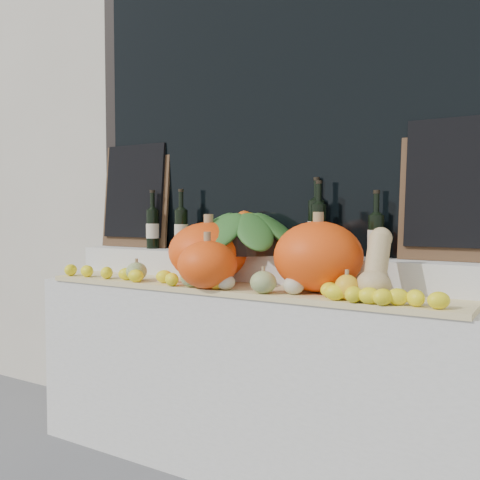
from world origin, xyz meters
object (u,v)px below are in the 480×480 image
pumpkin_left (209,252)px  butternut_squash (376,268)px  pumpkin_right (318,257)px  produce_bowl (244,233)px  wine_bottle_tall (316,227)px

pumpkin_left → butternut_squash: 0.90m
pumpkin_right → produce_bowl: (-0.50, 0.21, 0.09)m
butternut_squash → pumpkin_left: bearing=172.4°
pumpkin_left → produce_bowl: size_ratio=0.59×
produce_bowl → wine_bottle_tall: 0.38m
pumpkin_left → produce_bowl: 0.22m
pumpkin_right → wine_bottle_tall: 0.34m
pumpkin_right → wine_bottle_tall: bearing=114.7°
pumpkin_right → wine_bottle_tall: wine_bottle_tall is taller
pumpkin_right → produce_bowl: produce_bowl is taller
butternut_squash → wine_bottle_tall: size_ratio=0.75×
pumpkin_right → produce_bowl: size_ratio=0.56×
butternut_squash → pumpkin_right: bearing=166.3°
pumpkin_left → produce_bowl: bearing=55.0°
pumpkin_left → pumpkin_right: bearing=-4.9°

